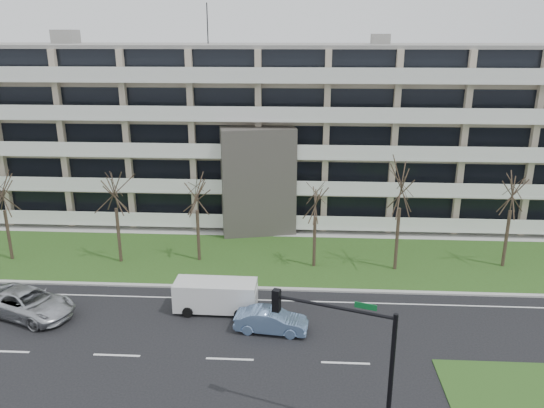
# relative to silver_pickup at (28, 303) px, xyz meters

# --- Properties ---
(ground) EXTENTS (160.00, 160.00, 0.00)m
(ground) POSITION_rel_silver_pickup_xyz_m (12.66, -3.80, -0.82)
(ground) COLOR black
(ground) RESTS_ON ground
(grass_verge) EXTENTS (90.00, 10.00, 0.06)m
(grass_verge) POSITION_rel_silver_pickup_xyz_m (12.66, 9.20, -0.79)
(grass_verge) COLOR #2D4918
(grass_verge) RESTS_ON ground
(curb) EXTENTS (90.00, 0.35, 0.12)m
(curb) POSITION_rel_silver_pickup_xyz_m (12.66, 4.20, -0.76)
(curb) COLOR #B2B2AD
(curb) RESTS_ON ground
(sidewalk) EXTENTS (90.00, 2.00, 0.08)m
(sidewalk) POSITION_rel_silver_pickup_xyz_m (12.66, 14.70, -0.78)
(sidewalk) COLOR #B2B2AD
(sidewalk) RESTS_ON ground
(grass_median) EXTENTS (7.00, 5.00, 0.06)m
(grass_median) POSITION_rel_silver_pickup_xyz_m (26.66, -5.80, -0.79)
(grass_median) COLOR #2D4918
(grass_median) RESTS_ON ground
(lane_edge_line) EXTENTS (90.00, 0.12, 0.01)m
(lane_edge_line) POSITION_rel_silver_pickup_xyz_m (12.66, 2.70, -0.82)
(lane_edge_line) COLOR white
(lane_edge_line) RESTS_ON ground
(apartment_building) EXTENTS (60.50, 15.10, 18.75)m
(apartment_building) POSITION_rel_silver_pickup_xyz_m (12.65, 21.52, 6.79)
(apartment_building) COLOR #BCA892
(apartment_building) RESTS_ON ground
(silver_pickup) EXTENTS (6.49, 4.57, 1.64)m
(silver_pickup) POSITION_rel_silver_pickup_xyz_m (0.00, 0.00, 0.00)
(silver_pickup) COLOR #B6B8BE
(silver_pickup) RESTS_ON ground
(blue_sedan) EXTENTS (4.26, 1.88, 1.36)m
(blue_sedan) POSITION_rel_silver_pickup_xyz_m (14.65, -0.95, -0.14)
(blue_sedan) COLOR #779BCF
(blue_sedan) RESTS_ON ground
(white_van) EXTENTS (5.00, 2.13, 1.92)m
(white_van) POSITION_rel_silver_pickup_xyz_m (11.22, 1.24, 0.33)
(white_van) COLOR white
(white_van) RESTS_ON ground
(traffic_signal) EXTENTS (5.06, 1.94, 6.14)m
(traffic_signal) POSITION_rel_silver_pickup_xyz_m (18.30, -8.59, 3.15)
(traffic_signal) COLOR black
(traffic_signal) RESTS_ON ground
(tree_1) EXTENTS (3.47, 3.47, 6.93)m
(tree_1) POSITION_rel_silver_pickup_xyz_m (-5.36, 8.00, 4.56)
(tree_1) COLOR #382B21
(tree_1) RESTS_ON ground
(tree_2) EXTENTS (3.74, 3.74, 7.48)m
(tree_2) POSITION_rel_silver_pickup_xyz_m (2.95, 8.03, 4.99)
(tree_2) COLOR #382B21
(tree_2) RESTS_ON ground
(tree_3) EXTENTS (3.52, 3.52, 7.05)m
(tree_3) POSITION_rel_silver_pickup_xyz_m (8.71, 8.63, 4.65)
(tree_3) COLOR #382B21
(tree_3) RESTS_ON ground
(tree_4) EXTENTS (3.40, 3.40, 6.79)m
(tree_4) POSITION_rel_silver_pickup_xyz_m (17.24, 8.03, 4.46)
(tree_4) COLOR #382B21
(tree_4) RESTS_ON ground
(tree_5) EXTENTS (4.15, 4.15, 8.30)m
(tree_5) POSITION_rel_silver_pickup_xyz_m (23.04, 7.86, 5.64)
(tree_5) COLOR #382B21
(tree_5) RESTS_ON ground
(tree_6) EXTENTS (3.84, 3.84, 7.68)m
(tree_6) POSITION_rel_silver_pickup_xyz_m (30.95, 8.81, 5.15)
(tree_6) COLOR #382B21
(tree_6) RESTS_ON ground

